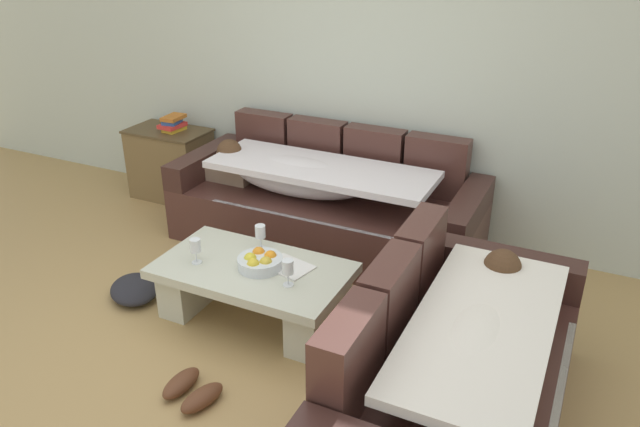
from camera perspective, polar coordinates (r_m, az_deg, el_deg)
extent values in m
plane|color=#A98750|center=(3.70, -9.45, -13.65)|extent=(14.00, 14.00, 0.00)
cube|color=beige|center=(4.88, 4.19, 13.95)|extent=(9.00, 0.10, 2.70)
cube|color=#472923|center=(4.79, 0.45, -0.63)|extent=(2.36, 0.92, 0.42)
cube|color=#472923|center=(5.26, -5.17, 6.89)|extent=(0.47, 0.16, 0.46)
cube|color=#472923|center=(5.04, -0.24, 6.13)|extent=(0.47, 0.16, 0.46)
cube|color=#472923|center=(4.85, 5.08, 5.26)|extent=(0.47, 0.16, 0.46)
cube|color=#472923|center=(4.71, 10.76, 4.28)|extent=(0.47, 0.16, 0.46)
cube|color=#39201C|center=(5.19, -10.49, 4.76)|extent=(0.18, 0.92, 0.20)
cube|color=#39201C|center=(4.35, 13.53, 0.32)|extent=(0.18, 0.92, 0.20)
cube|color=gray|center=(5.05, -8.02, 3.81)|extent=(0.36, 0.28, 0.11)
sphere|color=tan|center=(4.96, -8.38, 5.37)|extent=(0.21, 0.21, 0.21)
sphere|color=#4C331E|center=(4.95, -8.40, 5.70)|extent=(0.20, 0.20, 0.20)
ellipsoid|color=silver|center=(4.69, -1.99, 3.44)|extent=(1.10, 0.44, 0.28)
cube|color=silver|center=(4.55, 0.09, 4.12)|extent=(1.70, 0.60, 0.05)
cube|color=silver|center=(4.43, -1.99, -2.63)|extent=(1.44, 0.04, 0.38)
cube|color=#472923|center=(3.20, 12.65, -16.37)|extent=(0.92, 1.84, 0.42)
cube|color=#472923|center=(2.64, 2.61, -13.69)|extent=(0.16, 0.46, 0.46)
cube|color=#472923|center=(3.01, 6.38, -8.29)|extent=(0.16, 0.46, 0.46)
cube|color=#472923|center=(3.41, 9.22, -4.10)|extent=(0.16, 0.46, 0.46)
cube|color=#39201C|center=(3.70, 16.28, -4.69)|extent=(0.92, 0.18, 0.20)
cube|color=#B23838|center=(3.49, 15.51, -7.40)|extent=(0.28, 0.36, 0.11)
sphere|color=tan|center=(3.40, 16.47, -5.26)|extent=(0.21, 0.21, 0.21)
sphere|color=#4C331E|center=(3.39, 16.54, -4.83)|extent=(0.20, 0.20, 0.20)
ellipsoid|color=silver|center=(2.93, 13.97, -12.21)|extent=(0.44, 0.92, 0.28)
cube|color=silver|center=(2.92, 14.84, -10.04)|extent=(0.60, 1.36, 0.05)
cube|color=silver|center=(3.16, 20.79, -17.77)|extent=(0.04, 1.15, 0.38)
cube|color=beige|center=(3.86, -6.27, -5.29)|extent=(1.20, 0.68, 0.06)
cube|color=beige|center=(4.19, -11.54, -6.05)|extent=(0.20, 0.54, 0.32)
cube|color=beige|center=(3.77, -0.09, -9.36)|extent=(0.20, 0.54, 0.32)
cylinder|color=silver|center=(3.82, -5.63, -4.53)|extent=(0.28, 0.28, 0.07)
sphere|color=orange|center=(3.87, -5.71, -3.66)|extent=(0.08, 0.08, 0.08)
sphere|color=gold|center=(3.81, -6.48, -4.21)|extent=(0.08, 0.08, 0.08)
sphere|color=orange|center=(3.82, -4.62, -4.02)|extent=(0.08, 0.08, 0.08)
sphere|color=gold|center=(3.74, -6.15, -4.77)|extent=(0.08, 0.08, 0.08)
sphere|color=gold|center=(3.76, -5.05, -4.58)|extent=(0.08, 0.08, 0.08)
cylinder|color=silver|center=(3.94, -11.35, -4.45)|extent=(0.06, 0.06, 0.01)
cylinder|color=silver|center=(3.92, -11.40, -3.94)|extent=(0.01, 0.01, 0.07)
cylinder|color=silver|center=(3.88, -11.50, -2.91)|extent=(0.07, 0.07, 0.08)
cylinder|color=silver|center=(3.64, -2.96, -6.60)|extent=(0.06, 0.06, 0.01)
cylinder|color=silver|center=(3.62, -2.97, -6.06)|extent=(0.01, 0.01, 0.07)
cylinder|color=silver|center=(3.58, -3.00, -4.97)|extent=(0.07, 0.07, 0.08)
cylinder|color=silver|center=(4.05, -5.49, -3.18)|extent=(0.06, 0.06, 0.01)
cylinder|color=silver|center=(4.03, -5.52, -2.67)|extent=(0.01, 0.01, 0.07)
cylinder|color=silver|center=(3.99, -5.56, -1.66)|extent=(0.07, 0.07, 0.08)
cube|color=white|center=(3.82, -2.91, -4.95)|extent=(0.32, 0.27, 0.01)
cube|color=brown|center=(5.79, -13.63, 4.42)|extent=(0.70, 0.42, 0.62)
cube|color=#4F3E25|center=(5.69, -13.96, 7.43)|extent=(0.72, 0.44, 0.02)
cube|color=gold|center=(5.64, -13.37, 7.65)|extent=(0.14, 0.21, 0.04)
cube|color=red|center=(5.62, -13.54, 7.95)|extent=(0.18, 0.23, 0.03)
cube|color=#2D569E|center=(5.61, -13.56, 8.29)|extent=(0.14, 0.18, 0.04)
cube|color=#B76623|center=(5.60, -13.43, 8.65)|extent=(0.15, 0.22, 0.03)
ellipsoid|color=#59331E|center=(3.55, -12.75, -15.09)|extent=(0.13, 0.28, 0.09)
ellipsoid|color=#59331E|center=(3.44, -10.88, -16.44)|extent=(0.18, 0.29, 0.09)
ellipsoid|color=#232328|center=(4.38, -16.81, -6.73)|extent=(0.51, 0.51, 0.12)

